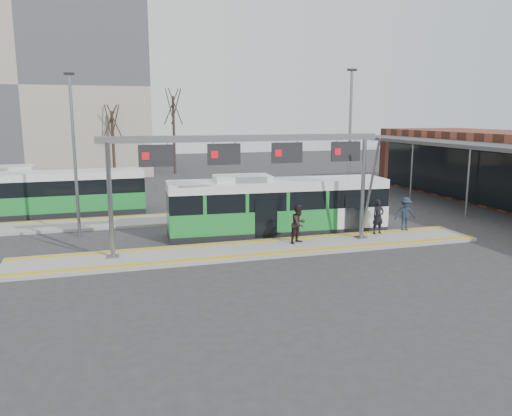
{
  "coord_description": "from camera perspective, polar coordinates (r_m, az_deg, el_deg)",
  "views": [
    {
      "loc": [
        -6.54,
        -21.51,
        6.23
      ],
      "look_at": [
        0.8,
        3.0,
        1.44
      ],
      "focal_mm": 35.0,
      "sensor_mm": 36.0,
      "label": 1
    }
  ],
  "objects": [
    {
      "name": "bg_bus_green",
      "position": [
        33.69,
        -22.13,
        1.51
      ],
      "size": [
        11.09,
        2.56,
        2.76
      ],
      "rotation": [
        0.0,
        0.0,
        0.02
      ],
      "color": "black",
      "rests_on": "ground"
    },
    {
      "name": "tree_left",
      "position": [
        50.75,
        -16.13,
        9.54
      ],
      "size": [
        1.4,
        1.4,
        7.46
      ],
      "color": "#382B21",
      "rests_on": "ground"
    },
    {
      "name": "passenger_b",
      "position": [
        24.02,
        4.91,
        -1.82
      ],
      "size": [
        1.15,
        1.09,
        1.87
      ],
      "primitive_type": "imported",
      "rotation": [
        0.0,
        0.0,
        0.58
      ],
      "color": "black",
      "rests_on": "platform_main"
    },
    {
      "name": "gantry",
      "position": [
        22.71,
        -0.79,
        5.72
      ],
      "size": [
        13.0,
        1.68,
        5.2
      ],
      "color": "slate",
      "rests_on": "platform_main"
    },
    {
      "name": "passenger_a",
      "position": [
        26.55,
        13.78,
        -0.96
      ],
      "size": [
        0.69,
        0.49,
        1.8
      ],
      "primitive_type": "imported",
      "rotation": [
        0.0,
        0.0,
        0.08
      ],
      "color": "black",
      "rests_on": "platform_main"
    },
    {
      "name": "tactile_second",
      "position": [
        31.36,
        -11.71,
        -0.79
      ],
      "size": [
        20.0,
        0.35,
        0.02
      ],
      "color": "gold",
      "rests_on": "platform_second"
    },
    {
      "name": "passenger_c",
      "position": [
        27.67,
        16.71,
        -0.65
      ],
      "size": [
        1.32,
        1.02,
        1.8
      ],
      "primitive_type": "imported",
      "rotation": [
        0.0,
        0.0,
        -0.34
      ],
      "color": "#1F2938",
      "rests_on": "platform_main"
    },
    {
      "name": "platform_second",
      "position": [
        30.25,
        -11.51,
        -1.36
      ],
      "size": [
        20.0,
        3.0,
        0.15
      ],
      "primitive_type": "cube",
      "color": "gray",
      "rests_on": "ground"
    },
    {
      "name": "ground",
      "position": [
        23.33,
        0.23,
        -4.89
      ],
      "size": [
        120.0,
        120.0,
        0.0
      ],
      "primitive_type": "plane",
      "color": "#2D2D30",
      "rests_on": "ground"
    },
    {
      "name": "lamp_west",
      "position": [
        26.8,
        -20.05,
        5.99
      ],
      "size": [
        0.5,
        0.25,
        8.27
      ],
      "color": "slate",
      "rests_on": "ground"
    },
    {
      "name": "tree_mid",
      "position": [
        54.37,
        -9.45,
        11.3
      ],
      "size": [
        1.4,
        1.4,
        9.28
      ],
      "color": "#382B21",
      "rests_on": "ground"
    },
    {
      "name": "hero_bus",
      "position": [
        26.39,
        2.46,
        0.16
      ],
      "size": [
        11.66,
        3.13,
        3.17
      ],
      "rotation": [
        0.0,
        0.0,
        -0.06
      ],
      "color": "black",
      "rests_on": "ground"
    },
    {
      "name": "tactile_main",
      "position": [
        23.29,
        0.23,
        -4.51
      ],
      "size": [
        22.0,
        2.65,
        0.02
      ],
      "color": "gold",
      "rests_on": "platform_main"
    },
    {
      "name": "platform_main",
      "position": [
        23.31,
        0.23,
        -4.72
      ],
      "size": [
        22.0,
        3.0,
        0.15
      ],
      "primitive_type": "cube",
      "color": "gray",
      "rests_on": "ground"
    },
    {
      "name": "apartment_block",
      "position": [
        58.07,
        -24.67,
        12.6
      ],
      "size": [
        24.5,
        12.5,
        18.4
      ],
      "color": "#AA9D8E",
      "rests_on": "ground"
    },
    {
      "name": "lamp_east",
      "position": [
        29.91,
        10.65,
        7.39
      ],
      "size": [
        0.5,
        0.25,
        8.82
      ],
      "color": "slate",
      "rests_on": "ground"
    }
  ]
}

